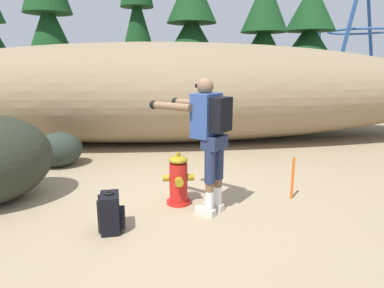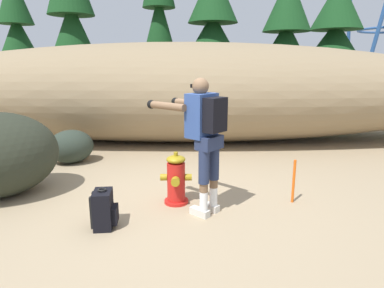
{
  "view_description": "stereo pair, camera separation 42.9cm",
  "coord_description": "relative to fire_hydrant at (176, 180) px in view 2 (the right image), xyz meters",
  "views": [
    {
      "loc": [
        -0.2,
        -4.05,
        1.83
      ],
      "look_at": [
        0.22,
        0.47,
        0.75
      ],
      "focal_mm": 31.23,
      "sensor_mm": 36.0,
      "label": 1
    },
    {
      "loc": [
        0.23,
        -4.07,
        1.83
      ],
      "look_at": [
        0.22,
        0.47,
        0.75
      ],
      "focal_mm": 31.23,
      "sensor_mm": 36.0,
      "label": 2
    }
  ],
  "objects": [
    {
      "name": "fire_hydrant",
      "position": [
        0.0,
        0.0,
        0.0
      ],
      "size": [
        0.42,
        0.37,
        0.71
      ],
      "color": "red",
      "rests_on": "ground_plane"
    },
    {
      "name": "pine_tree_far_right",
      "position": [
        3.47,
        7.85,
        2.28
      ],
      "size": [
        2.53,
        2.53,
        4.83
      ],
      "color": "#47331E",
      "rests_on": "ground_plane"
    },
    {
      "name": "pine_tree_right",
      "position": [
        0.95,
        8.31,
        2.61
      ],
      "size": [
        2.74,
        2.74,
        5.18
      ],
      "color": "#47331E",
      "rests_on": "ground_plane"
    },
    {
      "name": "spare_backpack",
      "position": [
        -0.8,
        -0.7,
        -0.11
      ],
      "size": [
        0.31,
        0.32,
        0.47
      ],
      "rotation": [
        0.0,
        0.0,
        0.1
      ],
      "color": "black",
      "rests_on": "ground_plane"
    },
    {
      "name": "pine_tree_center",
      "position": [
        -0.98,
        8.65,
        3.04
      ],
      "size": [
        1.84,
        1.84,
        6.59
      ],
      "color": "#47331E",
      "rests_on": "ground_plane"
    },
    {
      "name": "pine_tree_left",
      "position": [
        -3.4,
        6.36,
        2.57
      ],
      "size": [
        2.12,
        2.12,
        5.46
      ],
      "color": "#47331E",
      "rests_on": "ground_plane"
    },
    {
      "name": "ground_plane",
      "position": [
        -0.01,
        -0.16,
        -0.34
      ],
      "size": [
        56.0,
        56.0,
        0.04
      ],
      "primitive_type": "cube",
      "color": "#998466"
    },
    {
      "name": "pine_tree_ridge_end",
      "position": [
        5.52,
        8.69,
        2.44
      ],
      "size": [
        2.89,
        2.89,
        4.87
      ],
      "color": "#47331E",
      "rests_on": "ground_plane"
    },
    {
      "name": "pine_tree_far_left",
      "position": [
        -5.96,
        8.11,
        2.57
      ],
      "size": [
        1.85,
        1.85,
        5.0
      ],
      "color": "#47331E",
      "rests_on": "ground_plane"
    },
    {
      "name": "utility_worker",
      "position": [
        0.34,
        -0.29,
        0.75
      ],
      "size": [
        0.99,
        0.93,
        1.68
      ],
      "rotation": [
        0.0,
        0.0,
        2.43
      ],
      "color": "beige",
      "rests_on": "ground_plane"
    },
    {
      "name": "survey_stake",
      "position": [
        1.59,
        0.02,
        -0.02
      ],
      "size": [
        0.04,
        0.04,
        0.6
      ],
      "primitive_type": "cylinder",
      "color": "#E55914",
      "rests_on": "ground_plane"
    },
    {
      "name": "dirt_embankment",
      "position": [
        -0.01,
        3.89,
        0.85
      ],
      "size": [
        14.77,
        3.2,
        2.35
      ],
      "primitive_type": "ellipsoid",
      "color": "#897556",
      "rests_on": "ground_plane"
    },
    {
      "name": "boulder_mid",
      "position": [
        -2.09,
        1.92,
        -0.01
      ],
      "size": [
        1.09,
        1.05,
        0.63
      ],
      "primitive_type": "ellipsoid",
      "rotation": [
        0.0,
        0.0,
        0.6
      ],
      "color": "#29332A",
      "rests_on": "ground_plane"
    }
  ]
}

